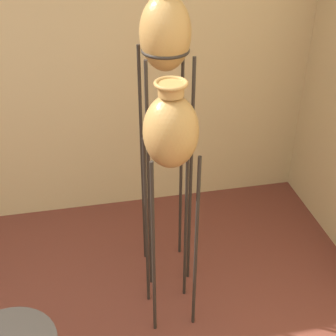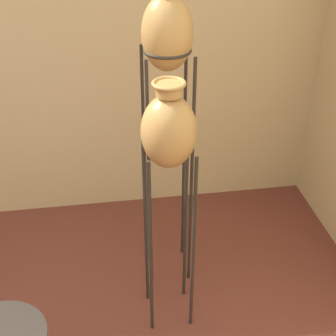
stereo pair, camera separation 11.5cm
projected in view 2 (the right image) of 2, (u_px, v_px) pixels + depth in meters
wall_back at (18, 48)px, 3.21m from camera, size 8.39×0.06×2.70m
vase_stand_tall at (167, 44)px, 2.47m from camera, size 0.28×0.28×1.92m
vase_stand_medium at (169, 137)px, 2.32m from camera, size 0.28×0.28×1.55m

